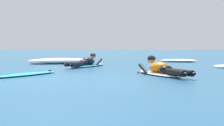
% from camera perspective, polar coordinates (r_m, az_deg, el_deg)
% --- Properties ---
extents(ground_plane, '(120.00, 120.00, 0.00)m').
position_cam_1_polar(ground_plane, '(16.90, -0.81, 0.40)').
color(ground_plane, '#235B84').
extents(surfer_near, '(1.42, 2.37, 0.53)m').
position_cam_1_polar(surfer_near, '(8.33, 8.56, -1.18)').
color(surfer_near, white).
rests_on(surfer_near, ground).
extents(surfer_far, '(1.25, 2.56, 0.55)m').
position_cam_1_polar(surfer_far, '(11.85, -4.46, -0.02)').
color(surfer_far, '#2DB2D1').
rests_on(surfer_far, ground).
extents(drifting_surfboard, '(1.41, 2.28, 0.16)m').
position_cam_1_polar(drifting_surfboard, '(8.50, -15.03, -1.90)').
color(drifting_surfboard, '#2DB2D1').
rests_on(drifting_surfboard, ground).
extents(whitewater_mid_left, '(2.77, 1.69, 0.25)m').
position_cam_1_polar(whitewater_mid_left, '(14.02, -9.07, 0.33)').
color(whitewater_mid_left, white).
rests_on(whitewater_mid_left, ground).
extents(whitewater_mid_right, '(1.81, 1.04, 0.14)m').
position_cam_1_polar(whitewater_mid_right, '(15.78, 11.49, 0.40)').
color(whitewater_mid_right, white).
rests_on(whitewater_mid_right, ground).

